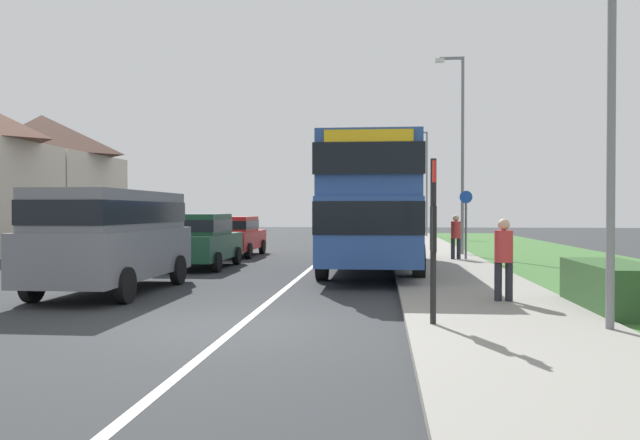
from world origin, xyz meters
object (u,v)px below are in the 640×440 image
Objects in this scene: parked_van_grey at (113,232)px; cycle_route_sign at (466,222)px; parked_car_dark_green at (201,239)px; street_lamp_near at (605,15)px; bus_stop_sign at (433,229)px; street_lamp_far at (425,177)px; parked_car_red at (234,234)px; pedestrian_at_stop at (504,256)px; pedestrian_walking_away at (456,235)px; street_lamp_mid at (460,143)px; double_decker_bus at (372,200)px.

cycle_route_sign is at bearing 44.99° from parked_van_grey.
street_lamp_near is at bearing -48.44° from parked_car_dark_green.
parked_car_dark_green is at bearing 123.32° from bus_stop_sign.
street_lamp_near is (8.88, -10.01, 3.67)m from parked_car_dark_green.
street_lamp_far reaches higher than cycle_route_sign.
cycle_route_sign is (8.64, 2.90, 0.49)m from parked_car_dark_green.
parked_car_red is 0.54× the size of street_lamp_near.
street_lamp_far reaches higher than pedestrian_at_stop.
parked_van_grey is 8.35m from pedestrian_at_stop.
parked_car_red is at bearing 165.11° from pedestrian_walking_away.
parked_car_dark_green is 0.52× the size of street_lamp_near.
pedestrian_walking_away is 0.66× the size of cycle_route_sign.
street_lamp_near is at bearing -23.90° from parked_van_grey.
street_lamp_far is at bearing 86.28° from bus_stop_sign.
pedestrian_at_stop is at bearing -42.48° from parked_car_dark_green.
cycle_route_sign is (0.34, -0.08, 0.45)m from pedestrian_walking_away.
street_lamp_mid reaches higher than cycle_route_sign.
street_lamp_near is at bearing -87.47° from pedestrian_walking_away.
pedestrian_at_stop is 4.61m from street_lamp_near.
parked_van_grey is at bearing -133.66° from pedestrian_walking_away.
parked_van_grey is 0.72× the size of street_lamp_far.
street_lamp_far is (-0.00, 20.52, 2.69)m from cycle_route_sign.
parked_car_red is at bearing -115.89° from street_lamp_far.
parked_car_red is 0.62× the size of street_lamp_far.
parked_car_red is at bearing 135.34° from double_decker_bus.
street_lamp_far reaches higher than pedestrian_walking_away.
bus_stop_sign reaches higher than cycle_route_sign.
cycle_route_sign is at bearing -14.82° from parked_car_red.
bus_stop_sign is at bearing -93.72° from street_lamp_far.
double_decker_bus reaches higher than bus_stop_sign.
street_lamp_mid reaches higher than parked_car_red.
street_lamp_near reaches higher than parked_car_dark_green.
bus_stop_sign reaches higher than pedestrian_walking_away.
bus_stop_sign is 0.36× the size of street_lamp_far.
parked_van_grey is at bearing 156.10° from street_lamp_near.
bus_stop_sign reaches higher than parked_van_grey.
bus_stop_sign is at bearing -83.63° from double_decker_bus.
double_decker_bus is 3.88× the size of bus_stop_sign.
double_decker_bus is at bearing -119.44° from street_lamp_mid.
bus_stop_sign is 1.03× the size of cycle_route_sign.
double_decker_bus is 7.57m from pedestrian_at_stop.
cycle_route_sign is at bearing -13.11° from pedestrian_walking_away.
pedestrian_at_stop is (2.58, -7.02, -1.17)m from double_decker_bus.
parked_van_grey is 1.18× the size of parked_car_red.
pedestrian_at_stop is 0.23× the size of street_lamp_far.
pedestrian_at_stop is at bearing 108.21° from street_lamp_near.
cycle_route_sign is (3.23, 3.19, -0.71)m from double_decker_bus.
double_decker_bus is 4.52m from pedestrian_walking_away.
pedestrian_walking_away is (8.49, -2.26, 0.10)m from parked_car_red.
double_decker_bus is 4.60m from cycle_route_sign.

